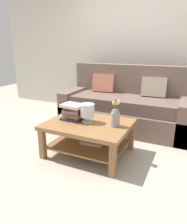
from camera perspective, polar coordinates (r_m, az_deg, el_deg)
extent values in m
plane|color=#ADA393|center=(3.19, 2.35, -8.21)|extent=(10.00, 10.00, 0.00)
cube|color=beige|center=(4.44, 11.40, 16.74)|extent=(6.40, 0.12, 2.70)
cube|color=brown|center=(3.73, 8.20, -1.53)|extent=(2.15, 0.90, 0.36)
cube|color=brown|center=(3.62, 8.25, 2.53)|extent=(1.91, 0.74, 0.20)
cube|color=brown|center=(3.92, 10.10, 7.34)|extent=(2.15, 0.20, 0.70)
cube|color=brown|center=(4.07, -4.89, 1.98)|extent=(0.20, 0.90, 0.60)
cube|color=brown|center=(3.54, 23.44, -1.80)|extent=(0.20, 0.90, 0.60)
cube|color=#B26651|center=(3.94, 2.73, 7.80)|extent=(0.41, 0.22, 0.34)
cube|color=gray|center=(3.69, 15.96, 6.48)|extent=(0.41, 0.22, 0.34)
cube|color=olive|center=(2.72, -1.36, -3.37)|extent=(1.05, 0.82, 0.05)
cube|color=olive|center=(2.78, -13.57, -8.37)|extent=(0.07, 0.07, 0.39)
cube|color=olive|center=(2.35, 5.21, -12.94)|extent=(0.07, 0.07, 0.39)
cube|color=olive|center=(3.31, -5.86, -3.66)|extent=(0.07, 0.07, 0.39)
cube|color=olive|center=(2.96, 10.09, -6.47)|extent=(0.07, 0.07, 0.39)
cube|color=olive|center=(2.83, -1.32, -8.54)|extent=(0.93, 0.70, 0.02)
cube|color=beige|center=(2.82, -0.26, -8.01)|extent=(0.30, 0.22, 0.04)
cube|color=slate|center=(2.82, -0.02, -7.12)|extent=(0.29, 0.22, 0.04)
cube|color=#2D333D|center=(2.83, -5.73, -1.77)|extent=(0.28, 0.21, 0.03)
cube|color=tan|center=(2.83, -5.57, -0.96)|extent=(0.25, 0.16, 0.04)
cube|color=#993833|center=(2.81, -5.53, -0.38)|extent=(0.26, 0.17, 0.03)
cube|color=slate|center=(2.80, -5.73, 0.32)|extent=(0.26, 0.25, 0.04)
cube|color=#993833|center=(2.78, -5.27, 1.09)|extent=(0.24, 0.19, 0.04)
cube|color=beige|center=(2.76, -5.60, 1.73)|extent=(0.29, 0.24, 0.04)
cylinder|color=silver|center=(2.73, -1.64, -2.56)|extent=(0.15, 0.15, 0.02)
cylinder|color=silver|center=(2.72, -1.65, -1.82)|extent=(0.04, 0.04, 0.06)
cylinder|color=silver|center=(2.68, -1.67, 0.46)|extent=(0.18, 0.18, 0.17)
sphere|color=#51704C|center=(2.71, -2.18, -0.08)|extent=(0.05, 0.05, 0.05)
sphere|color=#2D333D|center=(2.69, -1.01, -0.15)|extent=(0.05, 0.05, 0.05)
cylinder|color=gray|center=(2.58, 5.89, -1.95)|extent=(0.11, 0.11, 0.18)
cylinder|color=gray|center=(2.54, 5.96, 0.29)|extent=(0.08, 0.08, 0.03)
cylinder|color=#426638|center=(2.53, 6.50, 1.40)|extent=(0.01, 0.01, 0.08)
sphere|color=silver|center=(2.51, 6.54, 2.62)|extent=(0.06, 0.06, 0.06)
cylinder|color=#426638|center=(2.56, 6.11, 1.76)|extent=(0.01, 0.01, 0.09)
sphere|color=#C66B7A|center=(2.54, 6.15, 3.02)|extent=(0.04, 0.04, 0.04)
cylinder|color=#426638|center=(2.54, 5.58, 1.37)|extent=(0.01, 0.01, 0.06)
sphere|color=gold|center=(2.52, 5.61, 2.43)|extent=(0.06, 0.06, 0.06)
cylinder|color=#426638|center=(2.51, 5.81, 1.79)|extent=(0.01, 0.01, 0.12)
sphere|color=#C66B7A|center=(2.49, 5.86, 3.35)|extent=(0.04, 0.04, 0.04)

